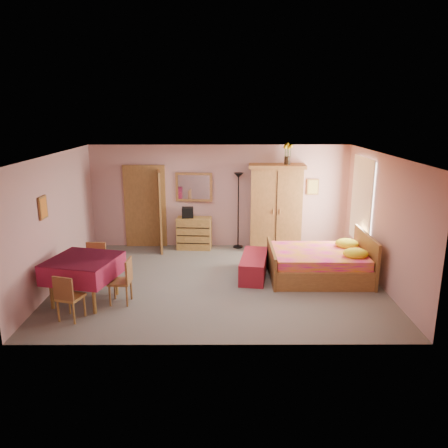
{
  "coord_description": "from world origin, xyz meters",
  "views": [
    {
      "loc": [
        0.08,
        -8.4,
        3.43
      ],
      "look_at": [
        0.1,
        0.3,
        1.15
      ],
      "focal_mm": 35.0,
      "sensor_mm": 36.0,
      "label": 1
    }
  ],
  "objects_px": {
    "sunflower_vase": "(288,153)",
    "wall_mirror": "(194,187)",
    "wardrobe": "(276,208)",
    "chair_east": "(120,281)",
    "chest_of_drawers": "(194,233)",
    "chair_south": "(70,297)",
    "stereo": "(188,213)",
    "chair_north": "(94,266)",
    "chair_west": "(46,277)",
    "floor_lamp": "(238,211)",
    "bed": "(319,256)",
    "dining_table": "(85,280)",
    "bench": "(254,266)"
  },
  "relations": [
    {
      "from": "chest_of_drawers",
      "to": "bench",
      "type": "relative_size",
      "value": 0.63
    },
    {
      "from": "floor_lamp",
      "to": "dining_table",
      "type": "bearing_deg",
      "value": -131.88
    },
    {
      "from": "floor_lamp",
      "to": "bench",
      "type": "distance_m",
      "value": 2.15
    },
    {
      "from": "dining_table",
      "to": "chair_east",
      "type": "distance_m",
      "value": 0.67
    },
    {
      "from": "chest_of_drawers",
      "to": "chair_north",
      "type": "xyz_separation_m",
      "value": [
        -1.83,
        -2.46,
        0.03
      ]
    },
    {
      "from": "sunflower_vase",
      "to": "wall_mirror",
      "type": "bearing_deg",
      "value": 173.89
    },
    {
      "from": "chest_of_drawers",
      "to": "chair_south",
      "type": "distance_m",
      "value": 4.29
    },
    {
      "from": "chair_south",
      "to": "wall_mirror",
      "type": "bearing_deg",
      "value": 82.83
    },
    {
      "from": "chest_of_drawers",
      "to": "dining_table",
      "type": "xyz_separation_m",
      "value": [
        -1.81,
        -3.17,
        0.02
      ]
    },
    {
      "from": "floor_lamp",
      "to": "chair_north",
      "type": "distance_m",
      "value": 3.93
    },
    {
      "from": "wardrobe",
      "to": "floor_lamp",
      "type": "bearing_deg",
      "value": 176.46
    },
    {
      "from": "chest_of_drawers",
      "to": "chair_south",
      "type": "bearing_deg",
      "value": -111.16
    },
    {
      "from": "sunflower_vase",
      "to": "bed",
      "type": "relative_size",
      "value": 0.25
    },
    {
      "from": "floor_lamp",
      "to": "stereo",
      "type": "bearing_deg",
      "value": -176.38
    },
    {
      "from": "stereo",
      "to": "sunflower_vase",
      "type": "relative_size",
      "value": 0.55
    },
    {
      "from": "chair_east",
      "to": "bench",
      "type": "bearing_deg",
      "value": -59.85
    },
    {
      "from": "wall_mirror",
      "to": "chair_east",
      "type": "relative_size",
      "value": 1.1
    },
    {
      "from": "stereo",
      "to": "chair_north",
      "type": "height_order",
      "value": "stereo"
    },
    {
      "from": "wardrobe",
      "to": "bench",
      "type": "height_order",
      "value": "wardrobe"
    },
    {
      "from": "floor_lamp",
      "to": "chair_north",
      "type": "height_order",
      "value": "floor_lamp"
    },
    {
      "from": "chair_north",
      "to": "wardrobe",
      "type": "bearing_deg",
      "value": -145.46
    },
    {
      "from": "bed",
      "to": "dining_table",
      "type": "relative_size",
      "value": 1.8
    },
    {
      "from": "stereo",
      "to": "floor_lamp",
      "type": "height_order",
      "value": "floor_lamp"
    },
    {
      "from": "stereo",
      "to": "chair_north",
      "type": "bearing_deg",
      "value": -124.1
    },
    {
      "from": "chair_west",
      "to": "chair_east",
      "type": "height_order",
      "value": "chair_west"
    },
    {
      "from": "chest_of_drawers",
      "to": "wall_mirror",
      "type": "relative_size",
      "value": 0.92
    },
    {
      "from": "floor_lamp",
      "to": "chair_west",
      "type": "xyz_separation_m",
      "value": [
        -3.64,
        -3.21,
        -0.52
      ]
    },
    {
      "from": "chair_west",
      "to": "chair_south",
      "type": "bearing_deg",
      "value": 45.78
    },
    {
      "from": "wall_mirror",
      "to": "bench",
      "type": "bearing_deg",
      "value": -52.21
    },
    {
      "from": "sunflower_vase",
      "to": "chair_south",
      "type": "relative_size",
      "value": 0.64
    },
    {
      "from": "wardrobe",
      "to": "chair_north",
      "type": "bearing_deg",
      "value": -144.02
    },
    {
      "from": "chair_north",
      "to": "chest_of_drawers",
      "type": "bearing_deg",
      "value": -124.13
    },
    {
      "from": "wardrobe",
      "to": "chair_east",
      "type": "distance_m",
      "value": 4.57
    },
    {
      "from": "floor_lamp",
      "to": "bed",
      "type": "distance_m",
      "value": 2.67
    },
    {
      "from": "sunflower_vase",
      "to": "bench",
      "type": "distance_m",
      "value": 3.02
    },
    {
      "from": "wall_mirror",
      "to": "floor_lamp",
      "type": "height_order",
      "value": "floor_lamp"
    },
    {
      "from": "bench",
      "to": "wall_mirror",
      "type": "bearing_deg",
      "value": 122.97
    },
    {
      "from": "sunflower_vase",
      "to": "bed",
      "type": "distance_m",
      "value": 2.78
    },
    {
      "from": "bed",
      "to": "chair_south",
      "type": "distance_m",
      "value": 4.94
    },
    {
      "from": "stereo",
      "to": "chair_north",
      "type": "relative_size",
      "value": 0.33
    },
    {
      "from": "sunflower_vase",
      "to": "chair_east",
      "type": "distance_m",
      "value": 5.1
    },
    {
      "from": "wardrobe",
      "to": "chair_west",
      "type": "height_order",
      "value": "wardrobe"
    },
    {
      "from": "chair_east",
      "to": "dining_table",
      "type": "bearing_deg",
      "value": 86.96
    },
    {
      "from": "bed",
      "to": "chair_east",
      "type": "xyz_separation_m",
      "value": [
        -3.87,
        -1.26,
        -0.06
      ]
    },
    {
      "from": "wardrobe",
      "to": "dining_table",
      "type": "xyz_separation_m",
      "value": [
        -3.86,
        -3.14,
        -0.66
      ]
    },
    {
      "from": "dining_table",
      "to": "chair_west",
      "type": "relative_size",
      "value": 1.27
    },
    {
      "from": "chair_north",
      "to": "chair_west",
      "type": "relative_size",
      "value": 0.97
    },
    {
      "from": "sunflower_vase",
      "to": "chair_north",
      "type": "distance_m",
      "value": 5.17
    },
    {
      "from": "sunflower_vase",
      "to": "chair_north",
      "type": "relative_size",
      "value": 0.6
    },
    {
      "from": "floor_lamp",
      "to": "sunflower_vase",
      "type": "distance_m",
      "value": 1.87
    }
  ]
}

